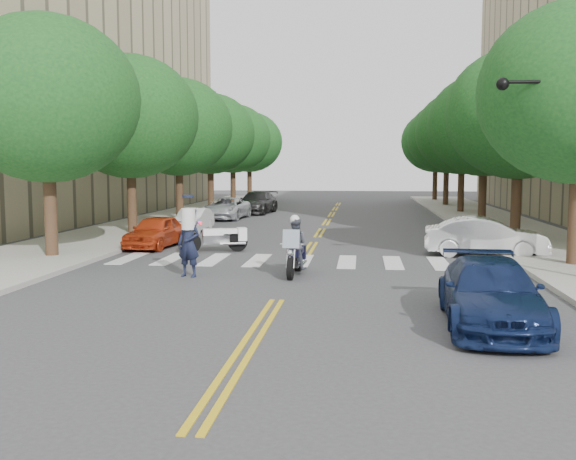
% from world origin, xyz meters
% --- Properties ---
extents(ground, '(140.00, 140.00, 0.00)m').
position_xyz_m(ground, '(0.00, 0.00, 0.00)').
color(ground, '#38383A').
rests_on(ground, ground).
extents(sidewalk_left, '(5.00, 60.00, 0.15)m').
position_xyz_m(sidewalk_left, '(-9.50, 22.00, 0.07)').
color(sidewalk_left, '#9E9991').
rests_on(sidewalk_left, ground).
extents(sidewalk_right, '(5.00, 60.00, 0.15)m').
position_xyz_m(sidewalk_right, '(9.50, 22.00, 0.07)').
color(sidewalk_right, '#9E9991').
rests_on(sidewalk_right, ground).
extents(tree_l_0, '(6.40, 6.40, 8.45)m').
position_xyz_m(tree_l_0, '(-8.80, 6.00, 5.55)').
color(tree_l_0, '#382316').
rests_on(tree_l_0, ground).
extents(tree_l_1, '(6.40, 6.40, 8.45)m').
position_xyz_m(tree_l_1, '(-8.80, 14.00, 5.55)').
color(tree_l_1, '#382316').
rests_on(tree_l_1, ground).
extents(tree_l_2, '(6.40, 6.40, 8.45)m').
position_xyz_m(tree_l_2, '(-8.80, 22.00, 5.55)').
color(tree_l_2, '#382316').
rests_on(tree_l_2, ground).
extents(tree_l_3, '(6.40, 6.40, 8.45)m').
position_xyz_m(tree_l_3, '(-8.80, 30.00, 5.55)').
color(tree_l_3, '#382316').
rests_on(tree_l_3, ground).
extents(tree_l_4, '(6.40, 6.40, 8.45)m').
position_xyz_m(tree_l_4, '(-8.80, 38.00, 5.55)').
color(tree_l_4, '#382316').
rests_on(tree_l_4, ground).
extents(tree_l_5, '(6.40, 6.40, 8.45)m').
position_xyz_m(tree_l_5, '(-8.80, 46.00, 5.55)').
color(tree_l_5, '#382316').
rests_on(tree_l_5, ground).
extents(tree_r_1, '(6.40, 6.40, 8.45)m').
position_xyz_m(tree_r_1, '(8.80, 14.00, 5.55)').
color(tree_r_1, '#382316').
rests_on(tree_r_1, ground).
extents(tree_r_2, '(6.40, 6.40, 8.45)m').
position_xyz_m(tree_r_2, '(8.80, 22.00, 5.55)').
color(tree_r_2, '#382316').
rests_on(tree_r_2, ground).
extents(tree_r_3, '(6.40, 6.40, 8.45)m').
position_xyz_m(tree_r_3, '(8.80, 30.00, 5.55)').
color(tree_r_3, '#382316').
rests_on(tree_r_3, ground).
extents(tree_r_4, '(6.40, 6.40, 8.45)m').
position_xyz_m(tree_r_4, '(8.80, 38.00, 5.55)').
color(tree_r_4, '#382316').
rests_on(tree_r_4, ground).
extents(tree_r_5, '(6.40, 6.40, 8.45)m').
position_xyz_m(tree_r_5, '(8.80, 46.00, 5.55)').
color(tree_r_5, '#382316').
rests_on(tree_r_5, ground).
extents(traffic_signal_pole, '(2.82, 0.42, 6.00)m').
position_xyz_m(traffic_signal_pole, '(7.72, 3.50, 3.72)').
color(traffic_signal_pole, black).
rests_on(traffic_signal_pole, ground).
extents(motorcycle_police, '(0.78, 2.24, 1.82)m').
position_xyz_m(motorcycle_police, '(0.05, 3.71, 0.81)').
color(motorcycle_police, black).
rests_on(motorcycle_police, ground).
extents(motorcycle_parked, '(2.43, 1.20, 1.63)m').
position_xyz_m(motorcycle_parked, '(-3.32, 8.56, 0.57)').
color(motorcycle_parked, black).
rests_on(motorcycle_parked, ground).
extents(officer_standing, '(0.82, 0.65, 1.95)m').
position_xyz_m(officer_standing, '(-3.03, 3.03, 0.98)').
color(officer_standing, '#151A31').
rests_on(officer_standing, ground).
extents(convertible, '(4.44, 1.89, 1.42)m').
position_xyz_m(convertible, '(6.50, 8.50, 0.71)').
color(convertible, white).
rests_on(convertible, ground).
extents(sedan_blue, '(2.11, 4.74, 1.35)m').
position_xyz_m(sedan_blue, '(4.67, -1.98, 0.68)').
color(sedan_blue, '#101E46').
rests_on(sedan_blue, ground).
extents(parked_car_a, '(1.88, 3.94, 1.30)m').
position_xyz_m(parked_car_a, '(-6.17, 9.50, 0.65)').
color(parked_car_a, red).
rests_on(parked_car_a, ground).
extents(parked_car_b, '(1.35, 3.60, 1.18)m').
position_xyz_m(parked_car_b, '(-6.30, 15.70, 0.59)').
color(parked_car_b, white).
rests_on(parked_car_b, ground).
extents(parked_car_c, '(2.50, 4.97, 1.35)m').
position_xyz_m(parked_car_c, '(-6.30, 23.50, 0.68)').
color(parked_car_c, silver).
rests_on(parked_car_c, ground).
extents(parked_car_d, '(2.61, 5.37, 1.51)m').
position_xyz_m(parked_car_d, '(-5.20, 28.50, 0.75)').
color(parked_car_d, black).
rests_on(parked_car_d, ground).
extents(parked_car_e, '(1.92, 4.01, 1.32)m').
position_xyz_m(parked_car_e, '(-5.48, 29.50, 0.66)').
color(parked_car_e, gray).
rests_on(parked_car_e, ground).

